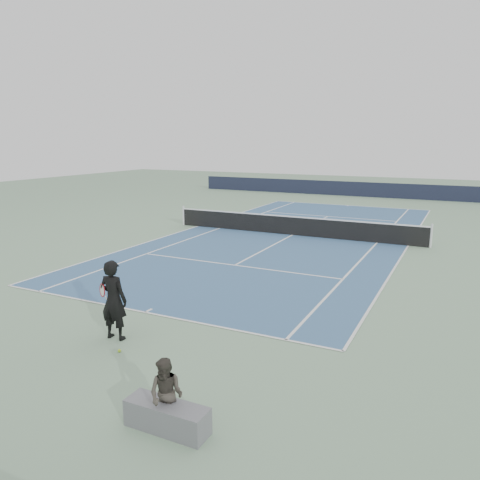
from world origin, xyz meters
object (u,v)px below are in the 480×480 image
at_px(tennis_net, 293,225).
at_px(tennis_player, 113,300).
at_px(spectator_bench, 167,405).
at_px(tennis_ball, 119,351).

distance_m(tennis_net, tennis_player, 13.57).
height_order(tennis_player, spectator_bench, tennis_player).
relative_size(tennis_net, tennis_player, 6.67).
bearing_deg(tennis_net, spectator_bench, -77.35).
bearing_deg(tennis_net, tennis_player, -88.29).
relative_size(tennis_net, spectator_bench, 8.73).
xyz_separation_m(tennis_player, tennis_ball, (0.58, -0.55, -0.93)).
height_order(tennis_net, tennis_player, tennis_player).
bearing_deg(tennis_ball, tennis_net, 93.99).
xyz_separation_m(tennis_net, spectator_bench, (3.59, -16.01, -0.06)).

